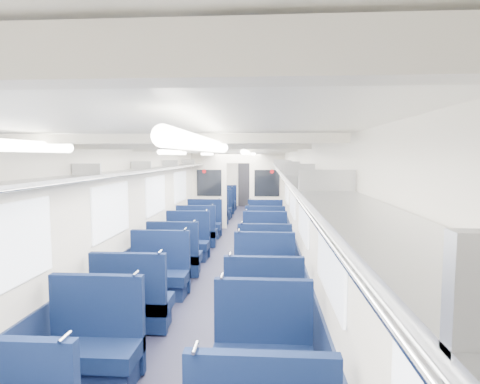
{
  "coord_description": "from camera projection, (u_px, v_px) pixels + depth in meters",
  "views": [
    {
      "loc": [
        0.85,
        -8.44,
        2.2
      ],
      "look_at": [
        0.09,
        3.02,
        1.17
      ],
      "focal_mm": 29.6,
      "sensor_mm": 36.0,
      "label": 1
    }
  ],
  "objects": [
    {
      "name": "seat_27",
      "position": [
        265.0,
        202.0,
        16.19
      ],
      "size": [
        0.95,
        0.52,
        1.06
      ],
      "color": "#0D1B40",
      "rests_on": "floor"
    },
    {
      "name": "seat_9",
      "position": [
        264.0,
        310.0,
        4.83
      ],
      "size": [
        0.95,
        0.52,
        1.06
      ],
      "color": "#0D1B40",
      "rests_on": "floor"
    },
    {
      "name": "seat_14",
      "position": [
        187.0,
        244.0,
        8.46
      ],
      "size": [
        0.95,
        0.52,
        1.06
      ],
      "color": "#0D1B40",
      "rests_on": "floor"
    },
    {
      "name": "seat_25",
      "position": [
        265.0,
        206.0,
        15.0
      ],
      "size": [
        0.95,
        0.52,
        1.06
      ],
      "color": "#0D1B40",
      "rests_on": "floor"
    },
    {
      "name": "floor",
      "position": [
        227.0,
        257.0,
        8.64
      ],
      "size": [
        2.8,
        18.0,
        0.01
      ],
      "primitive_type": "cube",
      "color": "black",
      "rests_on": "ground"
    },
    {
      "name": "seat_20",
      "position": [
        214.0,
        214.0,
        12.88
      ],
      "size": [
        0.95,
        0.52,
        1.06
      ],
      "color": "#0D1B40",
      "rests_on": "floor"
    },
    {
      "name": "seat_17",
      "position": [
        265.0,
        234.0,
        9.55
      ],
      "size": [
        0.95,
        0.52,
        1.06
      ],
      "color": "#0D1B40",
      "rests_on": "floor"
    },
    {
      "name": "seat_15",
      "position": [
        265.0,
        245.0,
        8.4
      ],
      "size": [
        0.95,
        0.52,
        1.06
      ],
      "color": "#0D1B40",
      "rests_on": "floor"
    },
    {
      "name": "ceiling_fittings",
      "position": [
        225.0,
        152.0,
        8.17
      ],
      "size": [
        2.7,
        16.06,
        0.11
      ],
      "color": "beige",
      "rests_on": "ceiling"
    },
    {
      "name": "dado_left",
      "position": [
        164.0,
        241.0,
        8.7
      ],
      "size": [
        0.03,
        17.9,
        0.7
      ],
      "primitive_type": "cube",
      "color": "#101935",
      "rests_on": "floor"
    },
    {
      "name": "seat_12",
      "position": [
        175.0,
        258.0,
        7.3
      ],
      "size": [
        0.95,
        0.52,
        1.06
      ],
      "color": "#0D1B40",
      "rests_on": "floor"
    },
    {
      "name": "wall_right",
      "position": [
        292.0,
        205.0,
        8.44
      ],
      "size": [
        0.02,
        18.0,
        2.35
      ],
      "primitive_type": "cube",
      "color": "beige",
      "rests_on": "floor"
    },
    {
      "name": "luggage_rack_left",
      "position": [
        171.0,
        167.0,
        8.54
      ],
      "size": [
        0.36,
        17.4,
        0.18
      ],
      "color": "#B2B5BA",
      "rests_on": "wall_left"
    },
    {
      "name": "seat_19",
      "position": [
        265.0,
        226.0,
        10.64
      ],
      "size": [
        0.95,
        0.52,
        1.06
      ],
      "color": "#0D1B40",
      "rests_on": "floor"
    },
    {
      "name": "seat_22",
      "position": [
        218.0,
        210.0,
        14.0
      ],
      "size": [
        0.95,
        0.52,
        1.06
      ],
      "color": "#0D1B40",
      "rests_on": "floor"
    },
    {
      "name": "dado_right",
      "position": [
        291.0,
        243.0,
        8.51
      ],
      "size": [
        0.03,
        17.9,
        0.7
      ],
      "primitive_type": "cube",
      "color": "#101935",
      "rests_on": "floor"
    },
    {
      "name": "seat_6",
      "position": [
        93.0,
        349.0,
        3.86
      ],
      "size": [
        0.95,
        0.52,
        1.06
      ],
      "color": "#0D1B40",
      "rests_on": "floor"
    },
    {
      "name": "seat_23",
      "position": [
        265.0,
        210.0,
        13.8
      ],
      "size": [
        0.95,
        0.52,
        1.06
      ],
      "color": "#0D1B40",
      "rests_on": "floor"
    },
    {
      "name": "seat_18",
      "position": [
        204.0,
        225.0,
        10.77
      ],
      "size": [
        0.95,
        0.52,
        1.06
      ],
      "color": "#0D1B40",
      "rests_on": "floor"
    },
    {
      "name": "bulkhead",
      "position": [
        238.0,
        188.0,
        12.0
      ],
      "size": [
        2.8,
        0.1,
        2.35
      ],
      "color": "beige",
      "rests_on": "floor"
    },
    {
      "name": "luggage_rack_right",
      "position": [
        283.0,
        167.0,
        8.38
      ],
      "size": [
        0.36,
        17.4,
        0.18
      ],
      "color": "#B2B5BA",
      "rests_on": "wall_right"
    },
    {
      "name": "seat_21",
      "position": [
        265.0,
        215.0,
        12.66
      ],
      "size": [
        0.95,
        0.52,
        1.06
      ],
      "color": "#0D1B40",
      "rests_on": "floor"
    },
    {
      "name": "seat_13",
      "position": [
        264.0,
        261.0,
        7.08
      ],
      "size": [
        0.95,
        0.52,
        1.06
      ],
      "color": "#0D1B40",
      "rests_on": "floor"
    },
    {
      "name": "seat_24",
      "position": [
        222.0,
        205.0,
        15.15
      ],
      "size": [
        0.95,
        0.52,
        1.06
      ],
      "color": "#0D1B40",
      "rests_on": "floor"
    },
    {
      "name": "wall_far",
      "position": [
        247.0,
        180.0,
        17.48
      ],
      "size": [
        2.8,
        0.02,
        2.35
      ],
      "primitive_type": "cube",
      "color": "beige",
      "rests_on": "floor"
    },
    {
      "name": "wall_left",
      "position": [
        163.0,
        204.0,
        8.62
      ],
      "size": [
        0.02,
        18.0,
        2.35
      ],
      "primitive_type": "cube",
      "color": "beige",
      "rests_on": "floor"
    },
    {
      "name": "ceiling",
      "position": [
        226.0,
        149.0,
        8.43
      ],
      "size": [
        2.8,
        18.0,
        0.01
      ],
      "primitive_type": "cube",
      "color": "silver",
      "rests_on": "wall_left"
    },
    {
      "name": "windows",
      "position": [
        224.0,
        195.0,
        8.06
      ],
      "size": [
        2.78,
        15.6,
        0.75
      ],
      "color": "white",
      "rests_on": "wall_left"
    },
    {
      "name": "end_door",
      "position": [
        247.0,
        184.0,
        17.43
      ],
      "size": [
        0.75,
        0.06,
        2.0
      ],
      "primitive_type": "cube",
      "color": "black",
      "rests_on": "floor"
    },
    {
      "name": "seat_16",
      "position": [
        197.0,
        233.0,
        9.65
      ],
      "size": [
        0.95,
        0.52,
        1.06
      ],
      "color": "#0D1B40",
      "rests_on": "floor"
    },
    {
      "name": "seat_11",
      "position": [
        264.0,
        279.0,
        6.07
      ],
      "size": [
        0.95,
        0.52,
        1.06
      ],
      "color": "#0D1B40",
      "rests_on": "floor"
    },
    {
      "name": "seat_7",
      "position": [
        263.0,
        356.0,
        3.72
      ],
      "size": [
        0.95,
        0.52,
        1.06
      ],
      "color": "#0D1B40",
      "rests_on": "floor"
    },
    {
      "name": "seat_10",
      "position": [
        159.0,
        276.0,
        6.22
      ],
      "size": [
        0.95,
        0.52,
        1.06
      ],
      "color": "#0D1B40",
      "rests_on": "floor"
    },
    {
      "name": "seat_8",
      "position": [
        132.0,
        305.0,
        5.0
      ],
      "size": [
        0.95,
        0.52,
        1.06
      ],
      "color": "#0D1B40",
      "rests_on": "floor"
    },
    {
      "name": "seat_26",
      "position": [
        225.0,
        203.0,
        16.1
      ],
      "size": [
        0.95,
        0.52,
        1.06
      ],
      "color": "#0D1B40",
      "rests_on": "floor"
    }
  ]
}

